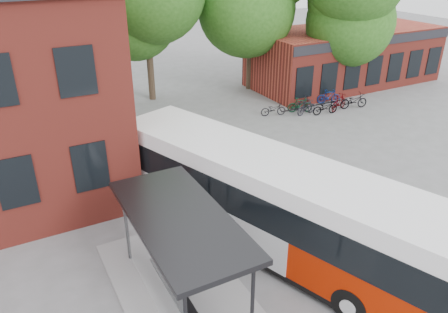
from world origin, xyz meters
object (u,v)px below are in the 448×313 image
city_bus (270,204)px  bicycle_4 (325,107)px  bicycle_6 (354,101)px  bus_shelter (182,258)px  bicycle_7 (329,96)px  bicycle_2 (302,102)px  bicycle_0 (273,109)px  bicycle_1 (300,105)px  bicycle_5 (339,102)px  bicycle_3 (306,107)px

city_bus → bicycle_4: city_bus is taller
bicycle_6 → bicycle_4: bearing=102.8°
bus_shelter → bicycle_7: 19.34m
bus_shelter → bicycle_2: size_ratio=4.50×
bicycle_0 → bicycle_7: size_ratio=0.99×
bicycle_7 → bicycle_1: bearing=121.0°
city_bus → bicycle_7: bearing=22.7°
bicycle_0 → bicycle_5: bearing=-89.4°
bicycle_6 → bicycle_7: bicycle_6 is taller
bicycle_5 → bicycle_3: bearing=62.8°
bus_shelter → bicycle_2: (13.24, 11.70, -1.04)m
bicycle_4 → bicycle_6: (2.33, 0.02, 0.05)m
bicycle_5 → bicycle_7: 1.34m
bicycle_1 → bicycle_7: bearing=-56.8°
bicycle_4 → bicycle_2: bearing=29.7°
bicycle_3 → bicycle_4: 1.17m
bicycle_4 → bicycle_5: bicycle_5 is taller
bicycle_7 → bicycle_4: bearing=155.1°
city_bus → bicycle_2: 14.49m
bus_shelter → bicycle_5: bus_shelter is taller
bicycle_0 → bicycle_2: bicycle_2 is taller
bicycle_5 → bicycle_7: size_ratio=1.09×
bus_shelter → city_bus: (3.60, 0.95, 0.19)m
bus_shelter → bicycle_7: bus_shelter is taller
bus_shelter → city_bus: size_ratio=0.54×
bicycle_2 → bicycle_0: bearing=77.3°
bicycle_5 → bicycle_6: bicycle_5 is taller
bus_shelter → bicycle_6: bus_shelter is taller
bicycle_0 → bicycle_1: size_ratio=0.99×
bicycle_5 → bicycle_7: (0.30, 1.31, -0.04)m
bicycle_4 → city_bus: bearing=140.2°
bicycle_1 → bicycle_2: (0.54, 0.49, -0.06)m
city_bus → bicycle_2: (9.64, 10.75, -1.23)m
bus_shelter → bicycle_4: bearing=36.4°
bus_shelter → bicycle_5: bearing=34.5°
bicycle_0 → bicycle_6: bearing=-88.1°
bicycle_3 → bicycle_7: 2.78m
bicycle_2 → bicycle_6: bearing=-134.6°
bicycle_5 → bicycle_6: (1.07, -0.17, -0.03)m
bicycle_4 → bicycle_5: (1.25, 0.19, 0.07)m
bicycle_6 → bicycle_1: bearing=86.2°
bicycle_1 → bicycle_2: bearing=-24.9°
bus_shelter → bicycle_1: 16.97m
bicycle_1 → bicycle_5: bicycle_5 is taller
city_bus → bicycle_1: bearing=28.8°
city_bus → bicycle_1: 13.77m
bicycle_2 → bicycle_7: size_ratio=1.00×
bicycle_7 → bicycle_6: bearing=-131.1°
bicycle_4 → bicycle_7: 2.15m
bus_shelter → bicycle_0: bearing=46.5°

